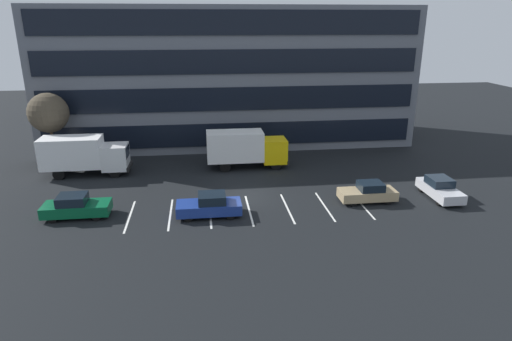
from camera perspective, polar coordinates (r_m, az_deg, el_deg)
ground_plane at (r=34.32m, az=-1.36°, el=-3.40°), size 120.00×120.00×0.00m
office_building at (r=50.00m, az=-3.58°, el=12.15°), size 38.70×11.94×14.40m
lot_markings at (r=31.96m, az=-0.88°, el=-5.12°), size 16.94×5.40×0.01m
box_truck_white at (r=41.35m, az=-21.39°, el=2.01°), size 7.41×2.45×3.43m
box_truck_yellow at (r=40.50m, az=-1.40°, el=2.99°), size 7.41×2.45×3.43m
sedan_forest at (r=33.06m, az=-22.23°, el=-4.33°), size 4.51×1.89×1.61m
sedan_silver at (r=36.71m, az=22.63°, el=-2.16°), size 1.83×4.37×1.57m
sedan_navy at (r=30.97m, az=-6.00°, el=-4.51°), size 4.49×1.88×1.61m
sedan_tan at (r=34.24m, az=14.25°, el=-2.77°), size 4.22×1.77×1.51m
bare_tree at (r=44.80m, az=-25.22°, el=6.73°), size 3.62×3.62×6.78m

